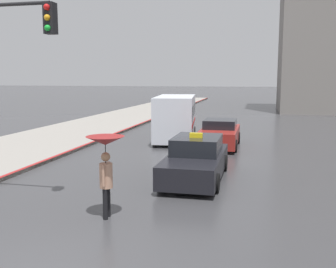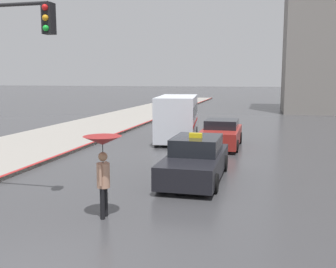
% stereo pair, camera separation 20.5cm
% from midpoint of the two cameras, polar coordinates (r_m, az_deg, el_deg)
% --- Properties ---
extents(taxi, '(1.91, 4.71, 1.62)m').
position_cam_midpoint_polar(taxi, '(13.66, 3.68, -3.76)').
color(taxi, black).
rests_on(taxi, ground_plane).
extents(sedan_red, '(1.91, 4.22, 1.38)m').
position_cam_midpoint_polar(sedan_red, '(20.09, 7.22, -0.01)').
color(sedan_red, maroon).
rests_on(sedan_red, ground_plane).
extents(ambulance_van, '(2.62, 5.22, 2.48)m').
position_cam_midpoint_polar(ambulance_van, '(21.73, 0.83, 2.60)').
color(ambulance_van, silver).
rests_on(ambulance_van, ground_plane).
extents(pedestrian_with_umbrella, '(0.95, 0.95, 2.07)m').
position_cam_midpoint_polar(pedestrian_with_umbrella, '(9.79, -9.64, -3.04)').
color(pedestrian_with_umbrella, black).
rests_on(pedestrian_with_umbrella, ground_plane).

